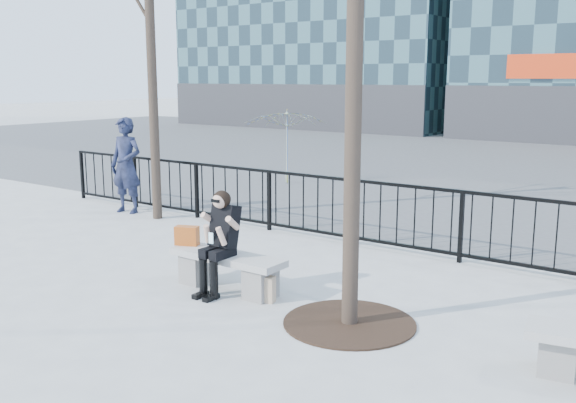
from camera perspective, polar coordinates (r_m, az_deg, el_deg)
The scene contains 10 objects.
ground at distance 8.52m, azimuth -5.38°, elevation -7.82°, with size 120.00×120.00×0.00m, color #9B9A95.
street_surface at distance 21.90m, azimuth 21.33°, elevation 3.03°, with size 60.00×23.00×0.01m, color #474747.
railing at distance 10.74m, azimuth 5.12°, elevation -0.82°, with size 14.00×0.06×1.10m.
tree_grate at distance 7.40m, azimuth 5.47°, elevation -10.69°, with size 1.50×1.50×0.02m, color black.
bench_main at distance 8.43m, azimuth -5.41°, elevation -5.88°, with size 1.65×0.46×0.49m.
seated_woman at distance 8.22m, azimuth -6.19°, elevation -3.67°, with size 0.50×0.64×1.34m.
handbag at distance 8.85m, azimuth -8.97°, elevation -3.02°, with size 0.32×0.15×0.26m, color #B54D16.
shopping_bag at distance 8.03m, azimuth -2.39°, elevation -7.73°, with size 0.35×0.13×0.33m, color beige.
standing_man at distance 13.50m, azimuth -14.19°, elevation 3.13°, with size 0.71×0.47×1.95m, color black.
vendor_umbrella at distance 16.71m, azimuth -0.25°, elevation 4.90°, with size 2.13×2.17×1.95m, color gold.
Camera 1 is at (5.33, -6.07, 2.73)m, focal length 40.00 mm.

